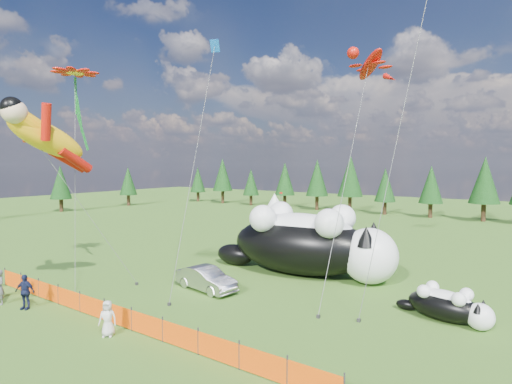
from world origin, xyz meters
TOP-DOWN VIEW (x-y plane):
  - ground at (0.00, 0.00)m, footprint 160.00×160.00m
  - safety_fence at (0.00, -3.00)m, footprint 22.06×0.06m
  - tree_line at (0.00, 45.00)m, footprint 90.00×4.00m
  - festival_tents at (11.00, 40.00)m, footprint 50.00×3.20m
  - cat_large at (3.43, 9.61)m, footprint 13.11×5.58m
  - cat_small at (12.50, 6.19)m, footprint 4.53×2.28m
  - car at (-0.10, 3.26)m, footprint 4.34×2.07m
  - spectator_c at (-5.76, -4.33)m, footprint 1.19×0.95m
  - spectator_e at (0.59, -3.94)m, footprint 0.92×0.84m
  - superhero_kite at (-5.97, -2.79)m, footprint 4.82×7.05m
  - gecko_kite at (5.68, 14.63)m, footprint 5.61×14.66m
  - flower_kite at (-8.07, 0.24)m, footprint 4.53×3.90m
  - diamond_kite_a at (-2.21, 6.55)m, footprint 2.97×6.99m

SIDE VIEW (x-z plane):
  - ground at x=0.00m, z-range 0.00..0.00m
  - safety_fence at x=0.00m, z-range -0.05..1.05m
  - car at x=-0.10m, z-range 0.00..1.37m
  - cat_small at x=12.50m, z-range -0.04..1.61m
  - spectator_e at x=0.59m, z-range 0.00..1.57m
  - spectator_c at x=-5.76m, z-range 0.00..1.81m
  - festival_tents at x=11.00m, z-range 0.00..2.80m
  - cat_large at x=3.43m, z-range -0.12..4.62m
  - tree_line at x=0.00m, z-range 0.00..8.00m
  - superhero_kite at x=-5.97m, z-range 3.06..14.64m
  - flower_kite at x=-8.07m, z-range 6.25..19.68m
  - gecko_kite at x=5.68m, z-range 5.30..23.88m
  - diamond_kite_a at x=-2.21m, z-range 6.35..23.16m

